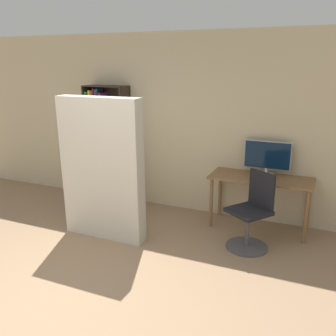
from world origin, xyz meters
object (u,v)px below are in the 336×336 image
object	(u,v)px
monitor	(267,157)
office_chair	(251,217)
mattress_near	(102,170)
bookshelf	(105,146)

from	to	relation	value
monitor	office_chair	xyz separation A→B (m)	(-0.02, -0.77, -0.60)
office_chair	mattress_near	bearing A→B (deg)	-165.36
office_chair	bookshelf	world-z (taller)	bookshelf
office_chair	bookshelf	distance (m)	2.77
mattress_near	office_chair	bearing A→B (deg)	14.64
office_chair	bookshelf	size ratio (longest dim) A/B	0.51
monitor	mattress_near	bearing A→B (deg)	-146.08
mattress_near	monitor	bearing A→B (deg)	33.92
monitor	bookshelf	size ratio (longest dim) A/B	0.33
monitor	bookshelf	bearing A→B (deg)	-179.78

